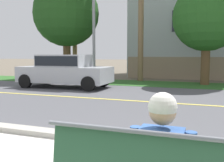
# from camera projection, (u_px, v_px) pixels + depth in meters

# --- Properties ---
(ground_plane) EXTENTS (140.00, 140.00, 0.00)m
(ground_plane) POSITION_uv_depth(u_px,v_px,m) (155.00, 95.00, 9.86)
(ground_plane) COLOR #665B4C
(curb_edge) EXTENTS (44.00, 0.30, 0.11)m
(curb_edge) POSITION_uv_depth(u_px,v_px,m) (97.00, 139.00, 4.57)
(curb_edge) COLOR #ADA89E
(curb_edge) RESTS_ON ground_plane
(street_asphalt) EXTENTS (52.00, 8.00, 0.01)m
(street_asphalt) POSITION_uv_depth(u_px,v_px,m) (147.00, 102.00, 8.46)
(street_asphalt) COLOR #515156
(street_asphalt) RESTS_ON ground_plane
(road_centre_line) EXTENTS (48.00, 0.14, 0.01)m
(road_centre_line) POSITION_uv_depth(u_px,v_px,m) (147.00, 102.00, 8.46)
(road_centre_line) COLOR #E0CC4C
(road_centre_line) RESTS_ON ground_plane
(far_verge_grass) EXTENTS (48.00, 2.80, 0.02)m
(far_verge_grass) POSITION_uv_depth(u_px,v_px,m) (169.00, 84.00, 13.43)
(far_verge_grass) COLOR #2D6026
(far_verge_grass) RESTS_ON ground_plane
(seated_person_blue) EXTENTS (0.52, 0.68, 1.25)m
(seated_person_blue) POSITION_uv_depth(u_px,v_px,m) (163.00, 160.00, 2.12)
(seated_person_blue) COLOR #333D56
(seated_person_blue) RESTS_ON ground_plane
(car_silver_near) EXTENTS (4.30, 1.86, 1.54)m
(car_silver_near) POSITION_uv_depth(u_px,v_px,m) (65.00, 69.00, 12.12)
(car_silver_near) COLOR #B2B5BC
(car_silver_near) RESTS_ON ground_plane
(streetlamp) EXTENTS (0.24, 2.10, 6.76)m
(streetlamp) POSITION_uv_depth(u_px,v_px,m) (95.00, 12.00, 14.23)
(streetlamp) COLOR gray
(streetlamp) RESTS_ON ground_plane
(shade_tree_far_left) EXTENTS (4.09, 4.09, 6.75)m
(shade_tree_far_left) POSITION_uv_depth(u_px,v_px,m) (67.00, 8.00, 15.97)
(shade_tree_far_left) COLOR brown
(shade_tree_far_left) RESTS_ON ground_plane
(shade_tree_left) EXTENTS (3.42, 3.42, 5.64)m
(shade_tree_left) POSITION_uv_depth(u_px,v_px,m) (209.00, 12.00, 12.81)
(shade_tree_left) COLOR brown
(shade_tree_left) RESTS_ON ground_plane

